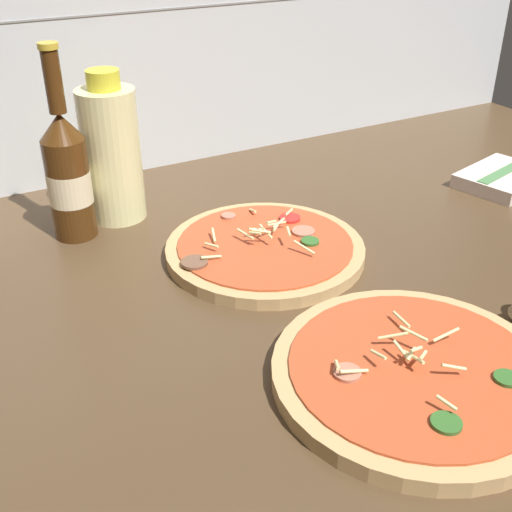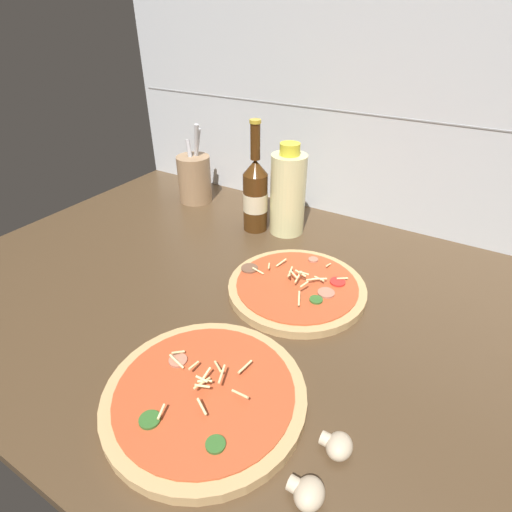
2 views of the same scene
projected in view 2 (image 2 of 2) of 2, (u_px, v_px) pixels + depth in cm
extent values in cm
cube|color=#4C3823|center=(307.00, 324.00, 75.04)|extent=(160.00, 90.00, 2.50)
cube|color=silver|center=(398.00, 118.00, 92.75)|extent=(160.00, 1.00, 60.00)
cube|color=gray|center=(398.00, 118.00, 92.35)|extent=(156.80, 0.16, 0.30)
cylinder|color=tan|center=(205.00, 396.00, 58.54)|extent=(29.82, 29.82, 1.87)
cylinder|color=#C14C28|center=(205.00, 391.00, 57.96)|extent=(26.24, 26.24, 0.30)
cylinder|color=#336628|center=(150.00, 420.00, 53.55)|extent=(2.92, 2.92, 0.40)
cylinder|color=#B7755B|center=(178.00, 360.00, 62.53)|extent=(2.91, 2.91, 0.40)
cylinder|color=#336628|center=(216.00, 444.00, 50.53)|extent=(2.61, 2.61, 0.40)
cylinder|color=beige|center=(178.00, 352.00, 63.14)|extent=(1.36, 2.02, 1.00)
cylinder|color=beige|center=(218.00, 366.00, 59.79)|extent=(2.69, 2.15, 1.32)
cylinder|color=beige|center=(240.00, 394.00, 55.99)|extent=(3.12, 0.90, 1.25)
cylinder|color=beige|center=(206.00, 375.00, 58.65)|extent=(0.37, 2.47, 1.08)
cylinder|color=beige|center=(245.00, 367.00, 60.41)|extent=(0.73, 3.15, 0.41)
cylinder|color=beige|center=(205.00, 381.00, 57.81)|extent=(2.08, 1.38, 0.51)
cylinder|color=beige|center=(177.00, 361.00, 61.66)|extent=(3.23, 0.91, 1.03)
cylinder|color=beige|center=(202.00, 386.00, 56.50)|extent=(2.06, 1.45, 0.81)
cylinder|color=beige|center=(222.00, 374.00, 57.89)|extent=(1.45, 3.18, 0.57)
cylinder|color=beige|center=(202.00, 383.00, 57.46)|extent=(0.66, 3.30, 1.17)
cylinder|color=beige|center=(202.00, 379.00, 56.84)|extent=(1.93, 0.72, 0.79)
cylinder|color=beige|center=(202.00, 407.00, 54.09)|extent=(2.51, 1.48, 0.99)
cylinder|color=beige|center=(161.00, 412.00, 53.49)|extent=(1.00, 2.19, 0.71)
cylinder|color=beige|center=(194.00, 365.00, 60.08)|extent=(0.41, 2.26, 0.84)
cylinder|color=tan|center=(297.00, 288.00, 81.03)|extent=(27.85, 27.85, 1.71)
cylinder|color=#C14C28|center=(297.00, 284.00, 80.49)|extent=(24.51, 24.51, 0.30)
cylinder|color=brown|center=(250.00, 268.00, 84.78)|extent=(3.57, 3.57, 0.40)
cylinder|color=#B7755B|center=(313.00, 260.00, 87.67)|extent=(2.17, 2.17, 0.40)
cylinder|color=#B7755B|center=(326.00, 293.00, 77.52)|extent=(3.29, 3.29, 0.40)
cylinder|color=red|center=(338.00, 282.00, 80.61)|extent=(3.14, 3.14, 0.40)
cylinder|color=#336628|center=(317.00, 300.00, 75.63)|extent=(2.53, 2.53, 0.40)
cylinder|color=beige|center=(294.00, 275.00, 79.54)|extent=(2.49, 1.65, 0.76)
cylinder|color=beige|center=(281.00, 263.00, 85.68)|extent=(1.28, 2.85, 1.00)
cylinder|color=beige|center=(301.00, 273.00, 81.37)|extent=(2.51, 0.39, 1.06)
cylinder|color=beige|center=(298.00, 277.00, 79.46)|extent=(0.58, 3.16, 1.15)
cylinder|color=beige|center=(269.00, 266.00, 84.45)|extent=(1.31, 2.14, 0.53)
cylinder|color=beige|center=(304.00, 273.00, 78.69)|extent=(2.00, 1.03, 0.78)
cylinder|color=beige|center=(258.00, 271.00, 83.40)|extent=(2.90, 0.57, 0.81)
cylinder|color=beige|center=(290.00, 271.00, 81.80)|extent=(1.10, 3.34, 0.54)
cylinder|color=beige|center=(319.00, 279.00, 80.13)|extent=(2.85, 1.71, 0.58)
cylinder|color=beige|center=(299.00, 298.00, 74.69)|extent=(1.76, 3.20, 1.21)
cylinder|color=beige|center=(328.00, 265.00, 85.43)|extent=(0.50, 2.08, 0.86)
cylinder|color=beige|center=(311.00, 280.00, 79.61)|extent=(1.67, 1.61, 0.38)
cylinder|color=beige|center=(342.00, 278.00, 81.02)|extent=(2.12, 1.57, 0.37)
cylinder|color=beige|center=(304.00, 284.00, 76.65)|extent=(1.08, 2.09, 0.70)
cylinder|color=beige|center=(319.00, 279.00, 80.35)|extent=(2.59, 1.37, 0.78)
cylinder|color=beige|center=(290.00, 273.00, 79.96)|extent=(1.16, 1.86, 0.72)
cylinder|color=#47280F|center=(255.00, 202.00, 100.81)|extent=(6.20, 6.20, 14.81)
cone|color=#47280F|center=(255.00, 167.00, 95.87)|extent=(6.20, 6.20, 3.79)
cylinder|color=#47280F|center=(255.00, 142.00, 92.63)|extent=(2.35, 2.35, 8.41)
cylinder|color=gold|center=(255.00, 121.00, 90.18)|extent=(2.71, 2.71, 0.80)
cylinder|color=beige|center=(255.00, 201.00, 100.65)|extent=(6.26, 6.26, 4.74)
cylinder|color=beige|center=(288.00, 195.00, 98.31)|extent=(8.72, 8.72, 20.08)
cylinder|color=yellow|center=(290.00, 149.00, 92.25)|extent=(4.80, 4.80, 2.74)
cylinder|color=beige|center=(296.00, 486.00, 47.04)|extent=(1.90, 1.90, 1.90)
ellipsoid|color=#C6B293|center=(309.00, 493.00, 46.30)|extent=(3.58, 4.21, 2.95)
cylinder|color=beige|center=(328.00, 440.00, 52.07)|extent=(1.81, 1.81, 1.81)
ellipsoid|color=#C6B293|center=(339.00, 446.00, 51.36)|extent=(3.42, 4.03, 2.82)
cylinder|color=#9E7A56|center=(195.00, 179.00, 116.42)|extent=(9.54, 9.54, 13.41)
cylinder|color=#BCBCC1|center=(196.00, 155.00, 114.91)|extent=(4.27, 2.22, 15.42)
cylinder|color=#BCBCC1|center=(196.00, 154.00, 113.06)|extent=(4.73, 3.19, 17.21)
cylinder|color=#BCBCC1|center=(191.00, 162.00, 113.47)|extent=(3.97, 2.81, 12.75)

